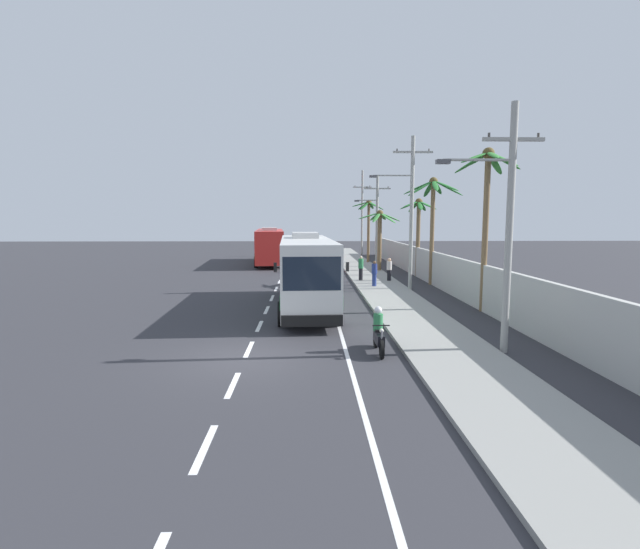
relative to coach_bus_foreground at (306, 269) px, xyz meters
The scene contains 19 objects.
ground_plane 9.09m from the coach_bus_foreground, 102.71° to the right, with size 160.00×160.00×0.00m, color #303035.
sidewalk_kerb 5.37m from the coach_bus_foreground, 15.46° to the left, with size 3.20×90.00×0.14m, color gray.
lane_markings 6.04m from the coach_bus_foreground, 89.38° to the left, with size 3.48×71.00×0.01m.
boundary_wall 10.20m from the coach_bus_foreground, 31.70° to the left, with size 0.24×60.00×2.27m, color #B2B2AD.
coach_bus_foreground is the anchor object (origin of this frame).
coach_bus_far_lane 23.75m from the coach_bus_foreground, 98.95° to the left, with size 3.66×12.60×3.65m.
motorcycle_beside_bus 8.50m from the coach_bus_foreground, 72.96° to the right, with size 0.56×1.96×1.55m.
pedestrian_near_kerb 10.46m from the coach_bus_foreground, 68.30° to the left, with size 0.36×0.36×1.71m.
pedestrian_midwalk 11.10m from the coach_bus_foreground, 58.19° to the left, with size 0.36×0.36×1.59m.
pedestrian_far_walk 8.08m from the coach_bus_foreground, 56.74° to the left, with size 0.36×0.36×1.63m.
utility_pole_nearest 10.76m from the coach_bus_foreground, 51.00° to the right, with size 3.47×0.24×8.18m.
utility_pole_mid 9.10m from the coach_bus_foreground, 41.45° to the left, with size 3.85×0.24×9.47m.
utility_pole_far 20.61m from the coach_bus_foreground, 72.01° to the left, with size 3.28×0.24×8.35m.
utility_pole_distant 34.07m from the coach_bus_foreground, 78.75° to the left, with size 2.23×0.24×10.20m.
palm_nearest 15.75m from the coach_bus_foreground, 56.25° to the left, with size 2.93×2.77×6.05m.
palm_second 24.66m from the coach_bus_foreground, 75.46° to the left, with size 3.26×3.17×6.37m.
palm_third 17.39m from the coach_bus_foreground, 69.16° to the left, with size 3.62×3.40×5.22m.
palm_fourth 9.43m from the coach_bus_foreground, ahead, with size 3.27×3.48×7.81m.
palm_farthest 12.34m from the coach_bus_foreground, 44.18° to the left, with size 3.89×4.06×7.25m.
Camera 1 is at (2.04, -14.77, 4.48)m, focal length 26.41 mm.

